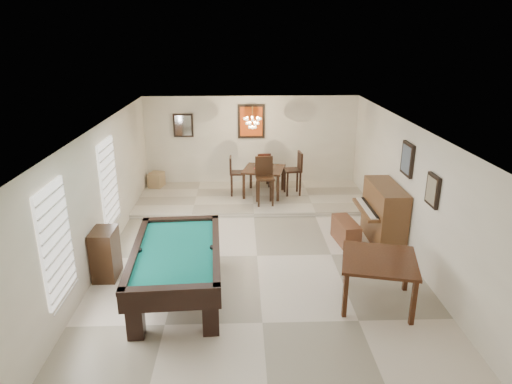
{
  "coord_description": "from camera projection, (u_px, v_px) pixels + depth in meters",
  "views": [
    {
      "loc": [
        -0.31,
        -8.23,
        4.23
      ],
      "look_at": [
        0.0,
        0.6,
        1.15
      ],
      "focal_mm": 32.0,
      "sensor_mm": 36.0,
      "label": 1
    }
  ],
  "objects": [
    {
      "name": "ground_plane",
      "position": [
        257.0,
        256.0,
        9.17
      ],
      "size": [
        6.0,
        9.0,
        0.02
      ],
      "primitive_type": "cube",
      "color": "beige"
    },
    {
      "name": "wall_back",
      "position": [
        251.0,
        142.0,
        12.98
      ],
      "size": [
        6.0,
        0.04,
        2.6
      ],
      "primitive_type": "cube",
      "color": "silver",
      "rests_on": "ground_plane"
    },
    {
      "name": "wall_front",
      "position": [
        274.0,
        348.0,
        4.49
      ],
      "size": [
        6.0,
        0.04,
        2.6
      ],
      "primitive_type": "cube",
      "color": "silver",
      "rests_on": "ground_plane"
    },
    {
      "name": "wall_left",
      "position": [
        99.0,
        197.0,
        8.64
      ],
      "size": [
        0.04,
        9.0,
        2.6
      ],
      "primitive_type": "cube",
      "color": "silver",
      "rests_on": "ground_plane"
    },
    {
      "name": "wall_right",
      "position": [
        412.0,
        193.0,
        8.84
      ],
      "size": [
        0.04,
        9.0,
        2.6
      ],
      "primitive_type": "cube",
      "color": "silver",
      "rests_on": "ground_plane"
    },
    {
      "name": "ceiling",
      "position": [
        257.0,
        128.0,
        8.31
      ],
      "size": [
        6.0,
        9.0,
        0.04
      ],
      "primitive_type": "cube",
      "color": "white",
      "rests_on": "wall_back"
    },
    {
      "name": "dining_step",
      "position": [
        253.0,
        198.0,
        12.21
      ],
      "size": [
        6.0,
        2.5,
        0.12
      ],
      "primitive_type": "cube",
      "color": "beige",
      "rests_on": "ground_plane"
    },
    {
      "name": "window_left_front",
      "position": [
        56.0,
        242.0,
        6.53
      ],
      "size": [
        0.06,
        1.0,
        1.7
      ],
      "primitive_type": "cube",
      "color": "white",
      "rests_on": "wall_left"
    },
    {
      "name": "window_left_rear",
      "position": [
        109.0,
        182.0,
        9.17
      ],
      "size": [
        0.06,
        1.0,
        1.7
      ],
      "primitive_type": "cube",
      "color": "white",
      "rests_on": "wall_left"
    },
    {
      "name": "pool_table",
      "position": [
        178.0,
        273.0,
        7.61
      ],
      "size": [
        1.57,
        2.7,
        0.87
      ],
      "primitive_type": null,
      "rotation": [
        0.0,
        0.0,
        0.06
      ],
      "color": "black",
      "rests_on": "ground_plane"
    },
    {
      "name": "square_table",
      "position": [
        377.0,
        281.0,
        7.45
      ],
      "size": [
        1.41,
        1.41,
        0.81
      ],
      "primitive_type": null,
      "rotation": [
        0.0,
        0.0,
        -0.24
      ],
      "color": "black",
      "rests_on": "ground_plane"
    },
    {
      "name": "upright_piano",
      "position": [
        377.0,
        214.0,
        9.6
      ],
      "size": [
        0.85,
        1.51,
        1.26
      ],
      "primitive_type": null,
      "color": "brown",
      "rests_on": "ground_plane"
    },
    {
      "name": "piano_bench",
      "position": [
        346.0,
        232.0,
        9.66
      ],
      "size": [
        0.47,
        0.95,
        0.5
      ],
      "primitive_type": "cube",
      "rotation": [
        0.0,
        0.0,
        0.13
      ],
      "color": "brown",
      "rests_on": "ground_plane"
    },
    {
      "name": "apothecary_chest",
      "position": [
        105.0,
        254.0,
        8.24
      ],
      "size": [
        0.41,
        0.61,
        0.92
      ],
      "primitive_type": "cube",
      "color": "black",
      "rests_on": "ground_plane"
    },
    {
      "name": "dining_table",
      "position": [
        264.0,
        179.0,
        12.17
      ],
      "size": [
        1.23,
        1.23,
        0.85
      ],
      "primitive_type": null,
      "rotation": [
        0.0,
        0.0,
        -0.23
      ],
      "color": "black",
      "rests_on": "dining_step"
    },
    {
      "name": "flower_vase",
      "position": [
        264.0,
        160.0,
        12.0
      ],
      "size": [
        0.14,
        0.14,
        0.21
      ],
      "primitive_type": null,
      "rotation": [
        0.0,
        0.0,
        0.11
      ],
      "color": "#9E270D",
      "rests_on": "dining_table"
    },
    {
      "name": "dining_chair_south",
      "position": [
        265.0,
        182.0,
        11.41
      ],
      "size": [
        0.48,
        0.48,
        1.2
      ],
      "primitive_type": null,
      "rotation": [
        0.0,
        0.0,
        0.08
      ],
      "color": "black",
      "rests_on": "dining_step"
    },
    {
      "name": "dining_chair_north",
      "position": [
        263.0,
        169.0,
        12.84
      ],
      "size": [
        0.41,
        0.41,
        0.98
      ],
      "primitive_type": null,
      "rotation": [
        0.0,
        0.0,
        3.28
      ],
      "color": "black",
      "rests_on": "dining_step"
    },
    {
      "name": "dining_chair_west",
      "position": [
        237.0,
        176.0,
        12.12
      ],
      "size": [
        0.39,
        0.39,
        1.05
      ],
      "primitive_type": null,
      "rotation": [
        0.0,
        0.0,
        1.56
      ],
      "color": "black",
      "rests_on": "dining_step"
    },
    {
      "name": "dining_chair_east",
      "position": [
        293.0,
        173.0,
        12.14
      ],
      "size": [
        0.47,
        0.47,
        1.16
      ],
      "primitive_type": null,
      "rotation": [
        0.0,
        0.0,
        -1.46
      ],
      "color": "black",
      "rests_on": "dining_step"
    },
    {
      "name": "corner_bench",
      "position": [
        156.0,
        180.0,
        12.88
      ],
      "size": [
        0.45,
        0.51,
        0.4
      ],
      "primitive_type": "cube",
      "rotation": [
        0.0,
        0.0,
        -0.24
      ],
      "color": "tan",
      "rests_on": "dining_step"
    },
    {
      "name": "chandelier",
      "position": [
        252.0,
        119.0,
        11.46
      ],
      "size": [
        0.44,
        0.44,
        0.6
      ],
      "primitive_type": null,
      "color": "#FFE5B2",
      "rests_on": "ceiling"
    },
    {
      "name": "back_painting",
      "position": [
        251.0,
        121.0,
        12.75
      ],
      "size": [
        0.75,
        0.06,
        0.95
      ],
      "primitive_type": "cube",
      "color": "#D84C14",
      "rests_on": "wall_back"
    },
    {
      "name": "back_mirror",
      "position": [
        183.0,
        125.0,
        12.72
      ],
      "size": [
        0.55,
        0.06,
        0.65
      ],
      "primitive_type": "cube",
      "color": "white",
      "rests_on": "wall_back"
    },
    {
      "name": "right_picture_upper",
      "position": [
        407.0,
        159.0,
        8.92
      ],
      "size": [
        0.06,
        0.55,
        0.65
      ],
      "primitive_type": "cube",
      "color": "slate",
      "rests_on": "wall_right"
    },
    {
      "name": "right_picture_lower",
      "position": [
        433.0,
        190.0,
        7.76
      ],
      "size": [
        0.06,
        0.45,
        0.55
      ],
      "primitive_type": "cube",
      "color": "gray",
      "rests_on": "wall_right"
    }
  ]
}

